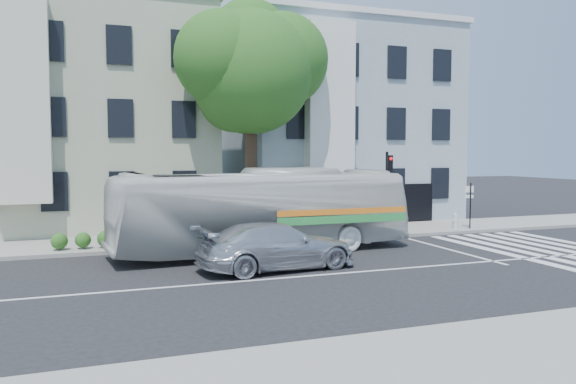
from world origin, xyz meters
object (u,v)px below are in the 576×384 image
traffic_signal (388,181)px  fire_hydrant (455,220)px  bus (264,211)px  sedan (277,246)px

traffic_signal → fire_hydrant: (3.56, -0.44, -1.99)m
bus → sedan: bus is taller
traffic_signal → fire_hydrant: size_ratio=5.07×
sedan → bus: bearing=-16.2°
sedan → fire_hydrant: bearing=-70.1°
sedan → fire_hydrant: sedan is taller
bus → fire_hydrant: size_ratio=15.22×
sedan → fire_hydrant: size_ratio=6.97×
bus → fire_hydrant: bus is taller
traffic_signal → sedan: bearing=-137.2°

